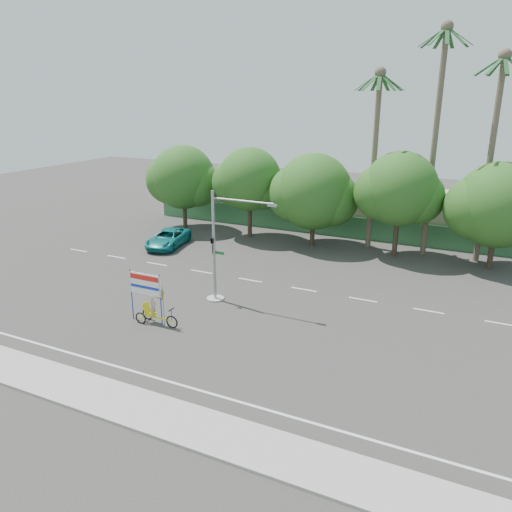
% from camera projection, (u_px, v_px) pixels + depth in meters
% --- Properties ---
extents(ground, '(120.00, 120.00, 0.00)m').
position_uv_depth(ground, '(218.00, 333.00, 27.30)').
color(ground, '#33302D').
rests_on(ground, ground).
extents(sidewalk_near, '(50.00, 2.40, 0.12)m').
position_uv_depth(sidewalk_near, '(129.00, 405.00, 20.86)').
color(sidewalk_near, gray).
rests_on(sidewalk_near, ground).
extents(fence, '(38.00, 0.08, 2.00)m').
position_uv_depth(fence, '(336.00, 226.00, 45.39)').
color(fence, '#336B3D').
rests_on(fence, ground).
extents(building_left, '(12.00, 8.00, 4.00)m').
position_uv_depth(building_left, '(258.00, 197.00, 53.06)').
color(building_left, '#BBAC95').
rests_on(building_left, ground).
extents(building_right, '(14.00, 8.00, 3.60)m').
position_uv_depth(building_right, '(435.00, 216.00, 45.69)').
color(building_right, '#BBAC95').
rests_on(building_right, ground).
extents(tree_far_left, '(7.14, 6.00, 7.96)m').
position_uv_depth(tree_far_left, '(183.00, 179.00, 47.03)').
color(tree_far_left, '#473828').
rests_on(tree_far_left, ground).
extents(tree_left, '(6.66, 5.60, 8.07)m').
position_uv_depth(tree_left, '(249.00, 182.00, 44.04)').
color(tree_left, '#473828').
rests_on(tree_left, ground).
extents(tree_center, '(7.62, 6.40, 7.85)m').
position_uv_depth(tree_center, '(313.00, 194.00, 41.75)').
color(tree_center, '#473828').
rests_on(tree_center, ground).
extents(tree_right, '(6.90, 5.80, 8.36)m').
position_uv_depth(tree_right, '(399.00, 191.00, 38.62)').
color(tree_right, '#473828').
rests_on(tree_right, ground).
extents(tree_far_right, '(7.38, 6.20, 7.94)m').
position_uv_depth(tree_far_right, '(497.00, 208.00, 35.92)').
color(tree_far_right, '#473828').
rests_on(tree_far_right, ground).
extents(palm_tall, '(3.73, 3.79, 17.45)m').
position_uv_depth(palm_tall, '(437.00, 121.00, 37.44)').
color(palm_tall, '#70604C').
rests_on(palm_tall, ground).
extents(palm_mid, '(3.73, 3.79, 15.45)m').
position_uv_depth(palm_mid, '(493.00, 138.00, 36.12)').
color(palm_mid, '#70604C').
rests_on(palm_mid, ground).
extents(palm_short, '(3.73, 3.79, 14.45)m').
position_uv_depth(palm_short, '(375.00, 141.00, 39.79)').
color(palm_short, '#70604C').
rests_on(palm_short, ground).
extents(traffic_signal, '(4.72, 1.10, 7.00)m').
position_uv_depth(traffic_signal, '(218.00, 256.00, 30.71)').
color(traffic_signal, gray).
rests_on(traffic_signal, ground).
extents(trike_billboard, '(3.14, 0.71, 3.09)m').
position_uv_depth(trike_billboard, '(151.00, 303.00, 28.11)').
color(trike_billboard, black).
rests_on(trike_billboard, ground).
extents(pickup_truck, '(3.32, 5.60, 1.46)m').
position_uv_depth(pickup_truck, '(168.00, 238.00, 42.44)').
color(pickup_truck, '#117777').
rests_on(pickup_truck, ground).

